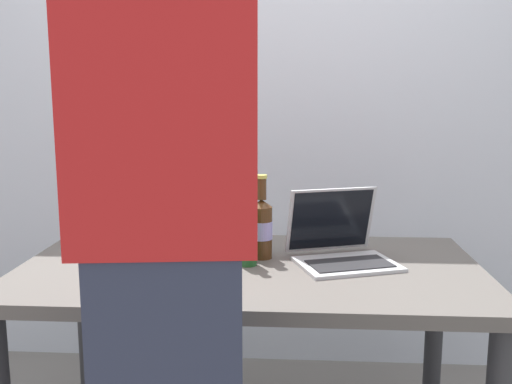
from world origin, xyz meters
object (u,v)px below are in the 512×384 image
at_px(laptop, 341,245).
at_px(beer_bottle_dark, 261,226).
at_px(person_figure, 166,265).
at_px(coffee_mug, 212,267).
at_px(beer_bottle_green, 247,235).
at_px(beer_bottle_brown, 212,227).
at_px(beer_bottle_amber, 241,221).

xyz_separation_m(laptop, beer_bottle_dark, (-0.27, 0.03, 0.06)).
distance_m(person_figure, coffee_mug, 0.45).
xyz_separation_m(beer_bottle_dark, beer_bottle_green, (-0.04, -0.09, -0.01)).
bearing_deg(beer_bottle_green, laptop, 11.93).
bearing_deg(beer_bottle_brown, coffee_mug, -82.46).
relative_size(laptop, beer_bottle_brown, 1.39).
relative_size(laptop, beer_bottle_dark, 1.36).
xyz_separation_m(beer_bottle_brown, beer_bottle_green, (0.13, -0.08, -0.01)).
bearing_deg(coffee_mug, beer_bottle_brown, 97.54).
height_order(beer_bottle_brown, beer_bottle_amber, beer_bottle_amber).
distance_m(laptop, beer_bottle_amber, 0.37).
relative_size(laptop, coffee_mug, 3.47).
bearing_deg(person_figure, laptop, 55.17).
bearing_deg(person_figure, beer_bottle_dark, 74.91).
relative_size(beer_bottle_amber, beer_bottle_green, 1.09).
bearing_deg(laptop, person_figure, -124.83).
distance_m(laptop, beer_bottle_dark, 0.28).
distance_m(beer_bottle_dark, coffee_mug, 0.30).
height_order(beer_bottle_green, person_figure, person_figure).
height_order(beer_bottle_amber, person_figure, person_figure).
bearing_deg(beer_bottle_amber, laptop, -15.42).
bearing_deg(coffee_mug, laptop, 29.01).
bearing_deg(beer_bottle_amber, beer_bottle_brown, -140.14).
bearing_deg(laptop, beer_bottle_amber, 164.58).
relative_size(beer_bottle_brown, person_figure, 0.16).
distance_m(laptop, person_figure, 0.81).
xyz_separation_m(laptop, person_figure, (-0.46, -0.66, 0.12)).
bearing_deg(laptop, beer_bottle_green, -168.07).
bearing_deg(beer_bottle_green, person_figure, -103.52).
xyz_separation_m(beer_bottle_amber, coffee_mug, (-0.06, -0.33, -0.07)).
bearing_deg(person_figure, coffee_mug, 84.19).
bearing_deg(beer_bottle_amber, beer_bottle_dark, -42.89).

